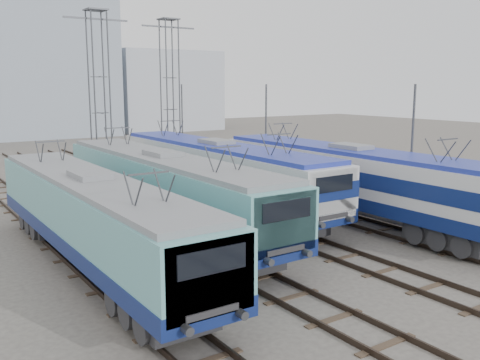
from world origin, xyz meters
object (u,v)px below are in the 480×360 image
locomotive_far_left (94,215)px  locomotive_center_left (166,187)px  safety_cone (444,212)px  catenary_tower_west (99,89)px  mast_front (411,156)px  mast_rear (182,126)px  catenary_tower_east (170,89)px  locomotive_center_right (218,169)px  locomotive_far_right (353,176)px  mast_mid (266,137)px

locomotive_far_left → locomotive_center_left: 5.48m
safety_cone → catenary_tower_west: bearing=116.1°
mast_front → mast_rear: (0.00, 24.00, 0.00)m
catenary_tower_west → locomotive_center_left: bearing=-98.7°
catenary_tower_east → safety_cone: bearing=-80.7°
catenary_tower_east → mast_front: size_ratio=1.71×
locomotive_center_right → safety_cone: 11.99m
locomotive_far_left → locomotive_far_right: size_ratio=0.94×
locomotive_center_left → safety_cone: locomotive_center_left is taller
catenary_tower_west → mast_rear: (8.60, 4.00, -3.14)m
catenary_tower_east → mast_rear: size_ratio=1.71×
catenary_tower_east → safety_cone: size_ratio=19.74×
mast_rear → locomotive_center_left: bearing=-120.1°
locomotive_far_left → locomotive_center_left: size_ratio=0.96×
locomotive_center_right → mast_mid: 7.66m
catenary_tower_east → safety_cone: (3.75, -22.88, -6.04)m
locomotive_center_left → catenary_tower_east: size_ratio=1.52×
catenary_tower_west → safety_cone: bearing=-63.9°
mast_front → mast_mid: 12.00m
locomotive_far_left → mast_mid: size_ratio=2.50×
mast_front → safety_cone: size_ratio=11.52×
locomotive_far_left → mast_front: (15.35, -2.13, 1.32)m
locomotive_far_left → locomotive_center_right: bearing=32.5°
catenary_tower_west → safety_cone: catenary_tower_west is taller
locomotive_far_right → locomotive_center_left: bearing=160.8°
catenary_tower_east → mast_rear: bearing=43.6°
locomotive_far_left → mast_mid: 18.30m
mast_front → mast_mid: size_ratio=1.00×
locomotive_center_right → locomotive_far_right: size_ratio=1.00×
locomotive_center_right → catenary_tower_east: (4.25, 14.13, 4.28)m
locomotive_center_right → locomotive_far_left: bearing=-147.5°
locomotive_far_left → locomotive_center_right: 10.67m
mast_rear → locomotive_far_right: bearing=-94.8°
locomotive_far_right → mast_front: mast_front is taller
locomotive_center_right → safety_cone: bearing=-47.6°
catenary_tower_west → safety_cone: (10.25, -20.88, -6.04)m
locomotive_center_right → mast_front: 10.18m
catenary_tower_west → mast_front: 22.00m
locomotive_center_left → safety_cone: bearing=-26.2°
locomotive_far_left → mast_mid: (15.35, 9.87, 1.32)m
mast_mid → mast_rear: (0.00, 12.00, 0.00)m
mast_mid → locomotive_center_left: bearing=-148.1°
catenary_tower_east → mast_rear: catenary_tower_east is taller
locomotive_center_left → mast_front: size_ratio=2.61×
catenary_tower_east → mast_rear: 4.28m
catenary_tower_west → locomotive_far_right: bearing=-69.3°
locomotive_far_right → catenary_tower_east: (-0.25, 19.88, 4.28)m
locomotive_far_right → catenary_tower_west: 19.59m
locomotive_far_right → mast_mid: mast_mid is taller
mast_front → locomotive_center_left: bearing=154.2°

